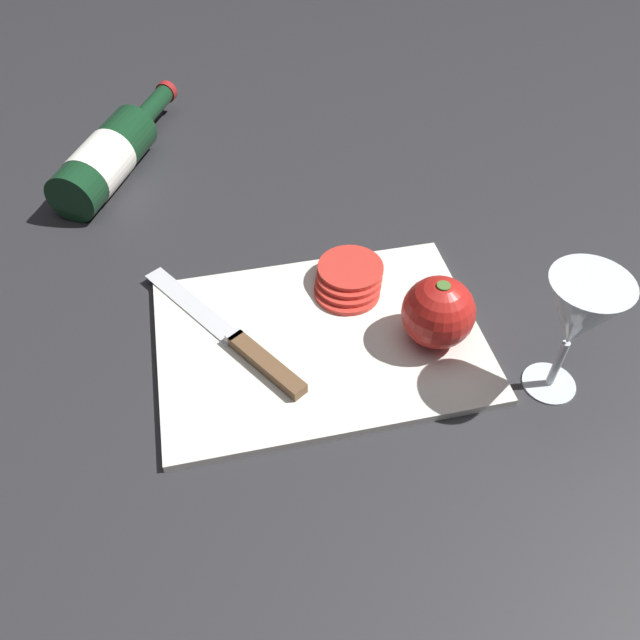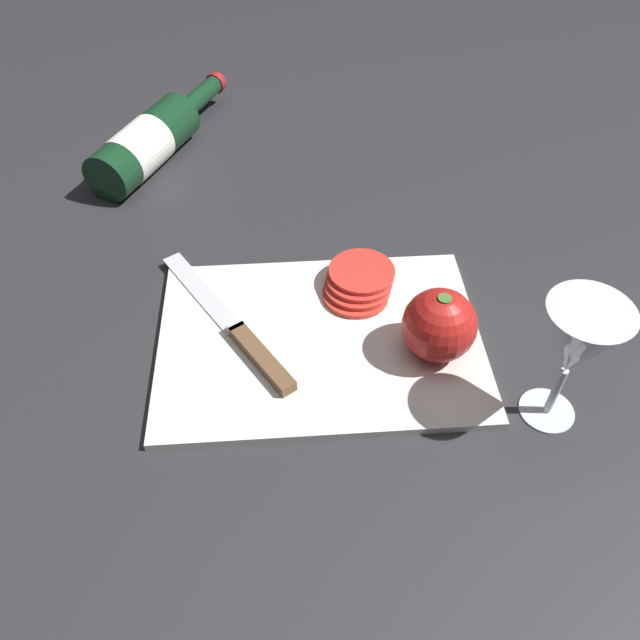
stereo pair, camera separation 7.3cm
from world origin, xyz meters
The scene contains 7 objects.
ground_plane centered at (0.00, 0.00, 0.00)m, with size 3.00×3.00×0.00m, color #28282B.
cutting_board centered at (0.02, 0.04, 0.01)m, with size 0.39×0.28×0.01m.
wine_bottle centered at (-0.23, 0.45, 0.04)m, with size 0.21×0.33×0.08m.
wine_glass centered at (0.26, -0.08, 0.11)m, with size 0.08×0.08×0.16m.
whole_tomato centered at (0.15, 0.01, 0.05)m, with size 0.09×0.09×0.09m.
knife centered at (-0.07, 0.03, 0.02)m, with size 0.17×0.25×0.01m.
tomato_slice_stack_near centered at (0.07, 0.12, 0.02)m, with size 0.09×0.11×0.03m.
Camera 1 is at (-0.09, -0.44, 0.57)m, focal length 35.00 mm.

